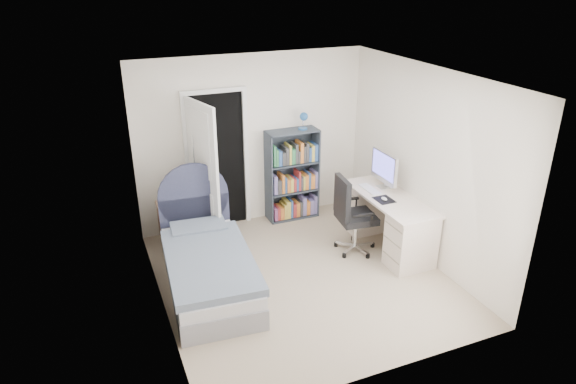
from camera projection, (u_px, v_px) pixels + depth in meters
name	position (u px, v px, depth m)	size (l,w,h in m)	color
room_shell	(303.00, 185.00, 5.92)	(3.50, 3.70, 2.60)	gray
door	(208.00, 168.00, 7.03)	(0.92, 0.81, 2.06)	black
bed	(208.00, 264.00, 6.18)	(1.10, 2.10, 1.25)	gray
nightstand	(173.00, 213.00, 7.15)	(0.44, 0.44, 0.64)	tan
floor_lamp	(199.00, 197.00, 7.13)	(0.22, 0.22, 1.54)	silver
bookcase	(293.00, 178.00, 7.75)	(0.78, 0.33, 1.65)	#363F4A
desk	(388.00, 219.00, 6.98)	(0.62, 1.55, 1.27)	beige
office_chair	(351.00, 211.00, 6.79)	(0.57, 0.59, 1.08)	silver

